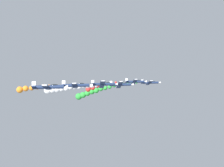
# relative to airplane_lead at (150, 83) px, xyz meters

# --- Properties ---
(airplane_lead) EXTENTS (8.97, 10.35, 4.00)m
(airplane_lead) POSITION_rel_airplane_lead_xyz_m (0.00, 0.00, 0.00)
(airplane_lead) COLOR navy
(smoke_trail_lead) EXTENTS (8.64, 32.75, 10.27)m
(smoke_trail_lead) POSITION_rel_airplane_lead_xyz_m (-4.06, -30.56, -5.18)
(smoke_trail_lead) COLOR green
(airplane_left_inner) EXTENTS (8.89, 10.35, 4.20)m
(airplane_left_inner) POSITION_rel_airplane_lead_xyz_m (10.53, -10.29, 2.31)
(airplane_left_inner) COLOR navy
(smoke_trail_left_inner) EXTENTS (4.60, 17.23, 4.40)m
(smoke_trail_left_inner) POSITION_rel_airplane_lead_xyz_m (12.46, -29.20, 0.49)
(smoke_trail_left_inner) COLOR red
(airplane_right_inner) EXTENTS (8.69, 10.35, 4.63)m
(airplane_right_inner) POSITION_rel_airplane_lead_xyz_m (23.28, -19.30, 3.14)
(airplane_right_inner) COLOR navy
(smoke_trail_right_inner) EXTENTS (3.67, 26.07, 4.03)m
(smoke_trail_right_inner) POSITION_rel_airplane_lead_xyz_m (24.09, -44.32, 2.09)
(smoke_trail_right_inner) COLOR white
(airplane_left_outer) EXTENTS (8.73, 10.35, 4.56)m
(airplane_left_outer) POSITION_rel_airplane_lead_xyz_m (33.24, -27.62, 5.10)
(airplane_left_outer) COLOR navy
(airplane_right_outer) EXTENTS (9.15, 10.35, 3.52)m
(airplane_right_outer) POSITION_rel_airplane_lead_xyz_m (45.72, -37.90, 6.95)
(airplane_right_outer) COLOR navy
(smoke_trail_right_outer) EXTENTS (2.38, 13.30, 2.86)m
(smoke_trail_right_outer) POSITION_rel_airplane_lead_xyz_m (45.24, -53.55, 6.13)
(smoke_trail_right_outer) COLOR orange
(airplane_trailing) EXTENTS (9.23, 10.35, 3.40)m
(airplane_trailing) POSITION_rel_airplane_lead_xyz_m (57.06, -45.64, 8.54)
(airplane_trailing) COLOR navy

